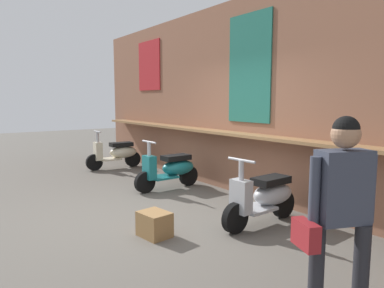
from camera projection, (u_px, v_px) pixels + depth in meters
ground_plane at (153, 214)px, 5.43m from camera, size 31.91×31.91×0.00m
market_stall_facade at (251, 98)px, 6.37m from camera, size 11.40×0.61×3.50m
scooter_cream at (117, 153)px, 9.04m from camera, size 0.49×1.40×0.97m
scooter_teal at (171, 169)px, 6.97m from camera, size 0.46×1.40×0.97m
scooter_silver at (265, 196)px, 4.98m from camera, size 0.48×1.40×0.97m
shopper_with_handbag at (340, 201)px, 2.70m from camera, size 0.42×0.65×1.61m
merchandise_crate at (155, 224)px, 4.54m from camera, size 0.43×0.36×0.32m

